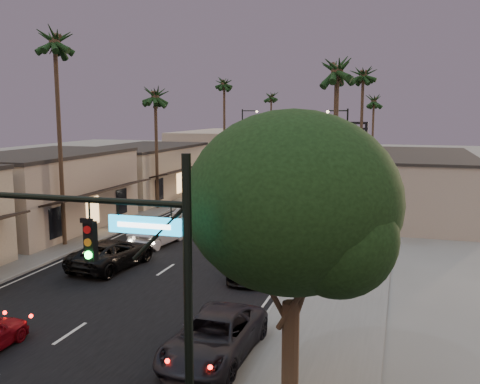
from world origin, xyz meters
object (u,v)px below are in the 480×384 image
Objects in this scene: arch at (314,134)px; palm_lc at (155,91)px; palm_far at (271,94)px; streetlight_left at (244,138)px; palm_rb at (363,71)px; palm_ra at (337,63)px; oncoming_silver at (159,233)px; curbside_near at (214,337)px; palm_lb at (54,36)px; palm_ld at (224,80)px; oncoming_pickup at (112,253)px; streetlight_right at (344,147)px; curbside_black at (256,260)px; corner_tree at (295,210)px; traffic_signal at (116,262)px; palm_rc at (374,98)px.

arch is 35.41m from palm_lc.
palm_far is (0.30, 42.00, 0.97)m from palm_lc.
palm_rb is (15.52, -14.00, 7.09)m from streetlight_left.
palm_ra is (8.60, -46.00, 5.91)m from arch.
palm_ra is 2.68× the size of oncoming_silver.
arch reaches higher than curbside_near.
curbside_near is at bearing -39.81° from palm_lb.
palm_rb is 1.08× the size of palm_far.
palm_lb reaches higher than palm_ld.
oncoming_pickup is at bearing -93.44° from arch.
streetlight_left is 37.87m from palm_ra.
oncoming_silver is at bearing -115.03° from streetlight_right.
streetlight_right reaches higher than curbside_black.
oncoming_pickup is 8.18m from curbside_black.
palm_rb is at bearing -30.76° from streetlight_right.
palm_far reaches higher than corner_tree.
arch is at bearing 90.46° from curbside_black.
traffic_signal is at bearing -51.56° from palm_lb.
palm_lc is 0.86× the size of palm_rb.
oncoming_silver is (5.77, -30.89, -11.60)m from palm_ld.
arch is 13.85m from streetlight_left.
palm_lb is 2.70× the size of curbside_black.
palm_rb is 36.33m from curbside_near.
palm_lc is at bearing -104.20° from arch.
arch is 49.39m from palm_lb.
oncoming_pickup reaches higher than curbside_near.
oncoming_silver is (4.09, -33.89, -4.52)m from streetlight_left.
palm_lb is 17.42m from palm_ra.
palm_ld is (0.00, 33.00, -0.97)m from palm_lb.
palm_lb is at bearing -124.01° from streetlight_right.
curbside_near is at bearing -78.02° from palm_far.
palm_ra and palm_far have the same top height.
palm_far is at bearing 140.36° from palm_rc.
curbside_near is at bearing -99.50° from palm_ra.
traffic_signal is 0.64× the size of palm_far.
oncoming_silver is (5.77, 2.11, -12.58)m from palm_lb.
corner_tree is at bearing -81.38° from arch.
palm_rc is (-0.88, 56.55, 4.49)m from corner_tree.
corner_tree is at bearing -88.63° from palm_rb.
corner_tree is 0.67× the size of palm_far.
palm_rb is at bearing 91.37° from corner_tree.
curbside_black is at bearing -167.04° from oncoming_pickup.
streetlight_left is 20.96m from palm_far.
curbside_black is at bearing 92.41° from traffic_signal.
palm_ra is 15.61m from oncoming_silver.
palm_lb is at bearing -128.02° from palm_rb.
palm_ld is (-8.60, -15.00, 6.88)m from arch.
palm_rb is (17.20, 8.00, 1.95)m from palm_lc.
palm_rc reaches higher than oncoming_silver.
oncoming_pickup is 5.51m from oncoming_silver.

